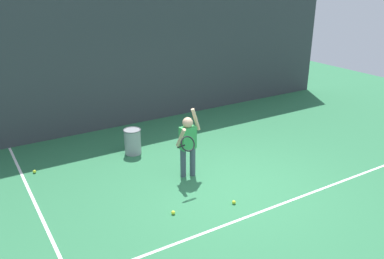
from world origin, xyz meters
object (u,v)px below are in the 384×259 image
object	(u,v)px
ball_hopper	(133,141)
tennis_ball_2	(34,172)
tennis_ball_0	(234,202)
tennis_ball_3	(173,213)
tennis_player	(188,142)
tennis_ball_1	(193,153)

from	to	relation	value
ball_hopper	tennis_ball_2	xyz separation A→B (m)	(-2.05, 0.15, -0.26)
tennis_ball_0	tennis_ball_3	bearing A→B (deg)	165.89
tennis_ball_2	tennis_ball_3	world-z (taller)	same
tennis_ball_2	ball_hopper	bearing A→B (deg)	-4.19
tennis_player	tennis_ball_0	bearing A→B (deg)	-86.65
ball_hopper	tennis_player	bearing A→B (deg)	-72.76
tennis_player	ball_hopper	size ratio (longest dim) A/B	2.40
tennis_player	tennis_ball_0	distance (m)	1.47
tennis_ball_2	tennis_ball_3	bearing A→B (deg)	-58.95
tennis_player	tennis_ball_1	bearing A→B (deg)	49.57
ball_hopper	tennis_ball_2	distance (m)	2.07
ball_hopper	tennis_ball_1	bearing A→B (deg)	-33.90
tennis_player	ball_hopper	distance (m)	1.67
tennis_ball_1	tennis_ball_0	bearing A→B (deg)	-102.53
tennis_player	tennis_ball_3	xyz separation A→B (m)	(-0.89, -1.02, -0.69)
tennis_ball_0	tennis_ball_2	xyz separation A→B (m)	(-2.68, 2.98, 0.00)
tennis_ball_1	tennis_ball_2	xyz separation A→B (m)	(-3.14, 0.88, 0.00)
tennis_player	tennis_ball_1	xyz separation A→B (m)	(0.61, 0.81, -0.69)
tennis_ball_1	tennis_ball_3	world-z (taller)	same
tennis_ball_0	tennis_ball_3	distance (m)	1.07
tennis_player	ball_hopper	world-z (taller)	tennis_player
tennis_ball_1	tennis_ball_2	bearing A→B (deg)	164.29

